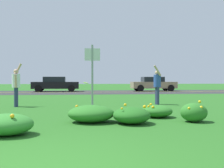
# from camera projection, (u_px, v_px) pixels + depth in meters

# --- Properties ---
(ground_plane) EXTENTS (120.00, 120.00, 0.00)m
(ground_plane) POSITION_uv_depth(u_px,v_px,m) (68.00, 102.00, 14.28)
(ground_plane) COLOR #26601E
(highway_strip) EXTENTS (120.00, 8.17, 0.01)m
(highway_strip) POSITION_uv_depth(u_px,v_px,m) (73.00, 92.00, 25.18)
(highway_strip) COLOR #2D2D30
(highway_strip) RESTS_ON ground
(highway_center_stripe) EXTENTS (120.00, 0.16, 0.00)m
(highway_center_stripe) POSITION_uv_depth(u_px,v_px,m) (73.00, 92.00, 25.18)
(highway_center_stripe) COLOR yellow
(highway_center_stripe) RESTS_ON ground
(daylily_clump_mid_right) EXTENTS (1.10, 0.95, 0.48)m
(daylily_clump_mid_right) POSITION_uv_depth(u_px,v_px,m) (7.00, 124.00, 5.71)
(daylily_clump_mid_right) COLOR #337F2D
(daylily_clump_mid_right) RESTS_ON ground
(daylily_clump_front_left) EXTENTS (1.27, 1.15, 0.47)m
(daylily_clump_front_left) POSITION_uv_depth(u_px,v_px,m) (91.00, 114.00, 7.47)
(daylily_clump_front_left) COLOR #2D7526
(daylily_clump_front_left) RESTS_ON ground
(daylily_clump_mid_center) EXTENTS (0.74, 0.67, 0.58)m
(daylily_clump_mid_center) POSITION_uv_depth(u_px,v_px,m) (194.00, 112.00, 7.52)
(daylily_clump_mid_center) COLOR #2D7526
(daylily_clump_mid_center) RESTS_ON ground
(daylily_clump_near_camera) EXTENTS (0.96, 0.93, 0.42)m
(daylily_clump_near_camera) POSITION_uv_depth(u_px,v_px,m) (157.00, 111.00, 8.45)
(daylily_clump_near_camera) COLOR #2D7526
(daylily_clump_near_camera) RESTS_ON ground
(daylily_clump_front_center) EXTENTS (1.00, 1.09, 0.50)m
(daylily_clump_front_center) POSITION_uv_depth(u_px,v_px,m) (131.00, 115.00, 7.24)
(daylily_clump_front_center) COLOR #23661E
(daylily_clump_front_center) RESTS_ON ground
(sign_post_near_path) EXTENTS (0.56, 0.10, 2.43)m
(sign_post_near_path) POSITION_uv_depth(u_px,v_px,m) (92.00, 71.00, 9.90)
(sign_post_near_path) COLOR #93969B
(sign_post_near_path) RESTS_ON ground
(person_thrower_white_shirt) EXTENTS (0.38, 0.50, 1.88)m
(person_thrower_white_shirt) POSITION_uv_depth(u_px,v_px,m) (16.00, 84.00, 11.72)
(person_thrower_white_shirt) COLOR silver
(person_thrower_white_shirt) RESTS_ON ground
(person_catcher_blue_shirt) EXTENTS (0.40, 0.50, 1.84)m
(person_catcher_blue_shirt) POSITION_uv_depth(u_px,v_px,m) (157.00, 84.00, 12.80)
(person_catcher_blue_shirt) COLOR #2D4C9E
(person_catcher_blue_shirt) RESTS_ON ground
(frisbee_lime) EXTENTS (0.24, 0.24, 0.10)m
(frisbee_lime) POSITION_uv_depth(u_px,v_px,m) (86.00, 83.00, 12.50)
(frisbee_lime) COLOR #8CD133
(car_black_center_right) EXTENTS (4.50, 2.00, 1.45)m
(car_black_center_right) POSITION_uv_depth(u_px,v_px,m) (55.00, 84.00, 26.78)
(car_black_center_right) COLOR black
(car_black_center_right) RESTS_ON ground
(car_tan_rightmost) EXTENTS (4.50, 2.00, 1.45)m
(car_tan_rightmost) POSITION_uv_depth(u_px,v_px,m) (153.00, 84.00, 27.95)
(car_tan_rightmost) COLOR #937F60
(car_tan_rightmost) RESTS_ON ground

